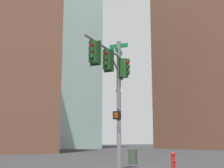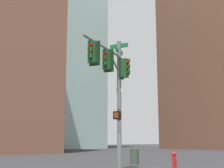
% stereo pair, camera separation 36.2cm
% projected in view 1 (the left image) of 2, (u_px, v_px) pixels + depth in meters
% --- Properties ---
extents(signal_pole_assembly, '(2.54, 3.74, 6.80)m').
position_uv_depth(signal_pole_assembly, '(113.00, 78.00, 16.00)').
color(signal_pole_assembly, slate).
rests_on(signal_pole_assembly, ground_plane).
extents(fire_hydrant, '(0.34, 0.26, 0.87)m').
position_uv_depth(fire_hydrant, '(173.00, 159.00, 17.41)').
color(fire_hydrant, red).
rests_on(fire_hydrant, ground_plane).
extents(litter_bin, '(0.56, 0.56, 0.95)m').
position_uv_depth(litter_bin, '(133.00, 157.00, 20.16)').
color(litter_bin, '#384738').
rests_on(litter_bin, ground_plane).
extents(building_brick_midblock, '(18.18, 16.39, 36.75)m').
position_uv_depth(building_brick_midblock, '(213.00, 55.00, 63.06)').
color(building_brick_midblock, brown).
rests_on(building_brick_midblock, ground_plane).
extents(building_brick_farside, '(17.04, 15.40, 45.93)m').
position_uv_depth(building_brick_farside, '(24.00, 48.00, 73.99)').
color(building_brick_farside, brown).
rests_on(building_brick_farside, ground_plane).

